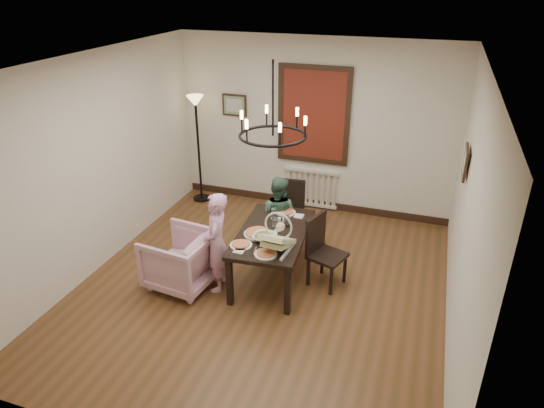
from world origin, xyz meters
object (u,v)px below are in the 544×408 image
Objects in this scene: chair_right at (328,252)px; floor_lamp at (199,151)px; dining_table at (273,237)px; armchair at (181,260)px; seated_man at (278,222)px; baby_bouncer at (277,238)px; chair_far at (288,213)px; drinking_glass at (275,222)px; elderly_woman at (217,250)px.

chair_right is 3.25m from floor_lamp.
dining_table is 0.72m from chair_right.
seated_man reaches higher than armchair.
baby_bouncer is at bearing -46.88° from floor_lamp.
floor_lamp is (-1.82, 1.24, 0.42)m from seated_man.
chair_far is at bearing 60.20° from chair_right.
elderly_woman is at bearing -135.62° from drinking_glass.
chair_far is at bearing 94.86° from drinking_glass.
elderly_woman reaches higher than armchair.
elderly_woman reaches higher than seated_man.
baby_bouncer is 0.58m from drinking_glass.
baby_bouncer reaches higher than drinking_glass.
chair_right is (0.79, -0.89, 0.01)m from chair_far.
armchair is 0.74× the size of elderly_woman.
chair_right is 1.89× the size of baby_bouncer.
seated_man reaches higher than chair_far.
seated_man reaches higher than chair_right.
baby_bouncer is (1.25, 0.10, 0.49)m from armchair.
baby_bouncer is 0.28× the size of floor_lamp.
chair_right is at bearing -53.27° from chair_far.
armchair is 6.01× the size of drinking_glass.
armchair is at bearing -158.41° from dining_table.
elderly_woman reaches higher than baby_bouncer.
elderly_woman is (-0.59, -0.42, -0.07)m from dining_table.
elderly_woman is 8.09× the size of drinking_glass.
chair_far is 1.16× the size of armchair.
armchair is 0.51m from elderly_woman.
dining_table is 1.41× the size of elderly_woman.
seated_man is (-0.15, 0.66, -0.13)m from dining_table.
baby_bouncer reaches higher than dining_table.
seated_man is at bearing 74.81° from chair_right.
chair_far is 0.86× the size of elderly_woman.
elderly_woman is (-0.50, -1.40, 0.08)m from chair_far.
elderly_woman is 0.84m from baby_bouncer.
baby_bouncer reaches higher than chair_right.
floor_lamp is (-1.95, 1.77, 0.14)m from drinking_glass.
chair_far reaches higher than armchair.
baby_bouncer is (0.34, -1.06, 0.38)m from seated_man.
floor_lamp reaches higher than drinking_glass.
elderly_woman is 2.73m from floor_lamp.
floor_lamp is at bearing 74.48° from chair_right.
drinking_glass reaches higher than dining_table.
chair_far is at bearing 106.36° from baby_bouncer.
elderly_woman is at bearing 70.65° from seated_man.
chair_far is (-0.09, 0.98, -0.14)m from dining_table.
drinking_glass is at bearing -42.19° from floor_lamp.
seated_man is 1.18m from baby_bouncer.
baby_bouncer reaches higher than seated_man.
chair_far is at bearing 91.28° from dining_table.
seated_man is (-0.84, 0.57, 0.01)m from chair_right.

